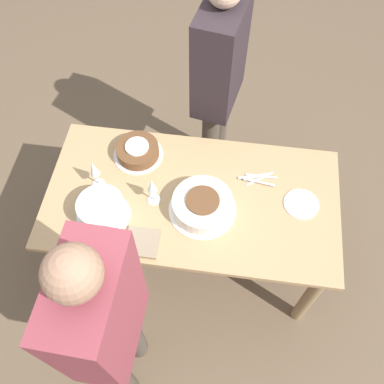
# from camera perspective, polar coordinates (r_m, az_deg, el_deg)

# --- Properties ---
(ground_plane) EXTENTS (12.00, 12.00, 0.00)m
(ground_plane) POSITION_cam_1_polar(r_m,az_deg,el_deg) (2.90, -0.00, -8.05)
(ground_plane) COLOR brown
(dining_table) EXTENTS (1.54, 0.80, 0.73)m
(dining_table) POSITION_cam_1_polar(r_m,az_deg,el_deg) (2.35, -0.00, -2.08)
(dining_table) COLOR tan
(dining_table) RESTS_ON ground_plane
(cake_center_white) EXTENTS (0.35, 0.35, 0.10)m
(cake_center_white) POSITION_cam_1_polar(r_m,az_deg,el_deg) (2.17, 1.41, -1.76)
(cake_center_white) COLOR white
(cake_center_white) RESTS_ON dining_table
(cake_front_chocolate) EXTENTS (0.28, 0.28, 0.08)m
(cake_front_chocolate) POSITION_cam_1_polar(r_m,az_deg,el_deg) (2.39, -7.25, 5.46)
(cake_front_chocolate) COLOR white
(cake_front_chocolate) RESTS_ON dining_table
(cake_back_decorated) EXTENTS (0.28, 0.28, 0.12)m
(cake_back_decorated) POSITION_cam_1_polar(r_m,az_deg,el_deg) (2.19, -11.95, -2.35)
(cake_back_decorated) COLOR white
(cake_back_decorated) RESTS_ON dining_table
(wine_glass_near) EXTENTS (0.07, 0.07, 0.19)m
(wine_glass_near) POSITION_cam_1_polar(r_m,az_deg,el_deg) (2.14, -5.34, 0.69)
(wine_glass_near) COLOR silver
(wine_glass_near) RESTS_ON dining_table
(wine_glass_far) EXTENTS (0.06, 0.06, 0.19)m
(wine_glass_far) POSITION_cam_1_polar(r_m,az_deg,el_deg) (2.24, -12.91, 2.88)
(wine_glass_far) COLOR silver
(wine_glass_far) RESTS_ON dining_table
(dessert_plate_left) EXTENTS (0.18, 0.18, 0.01)m
(dessert_plate_left) POSITION_cam_1_polar(r_m,az_deg,el_deg) (2.29, 14.36, -1.55)
(dessert_plate_left) COLOR silver
(dessert_plate_left) RESTS_ON dining_table
(fork_pile) EXTENTS (0.21, 0.11, 0.01)m
(fork_pile) POSITION_cam_1_polar(r_m,az_deg,el_deg) (2.33, 8.86, 1.89)
(fork_pile) COLOR silver
(fork_pile) RESTS_ON dining_table
(napkin_stack) EXTENTS (0.16, 0.16, 0.02)m
(napkin_stack) POSITION_cam_1_polar(r_m,az_deg,el_deg) (2.13, -6.64, -6.69)
(napkin_stack) COLOR gray
(napkin_stack) RESTS_ON dining_table
(person_cutting) EXTENTS (0.29, 0.43, 1.54)m
(person_cutting) POSITION_cam_1_polar(r_m,az_deg,el_deg) (2.53, 3.59, 15.22)
(person_cutting) COLOR #4C4238
(person_cutting) RESTS_ON ground_plane
(person_watching) EXTENTS (0.23, 0.41, 1.61)m
(person_watching) POSITION_cam_1_polar(r_m,az_deg,el_deg) (1.77, -11.38, -16.91)
(person_watching) COLOR #4C4238
(person_watching) RESTS_ON ground_plane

